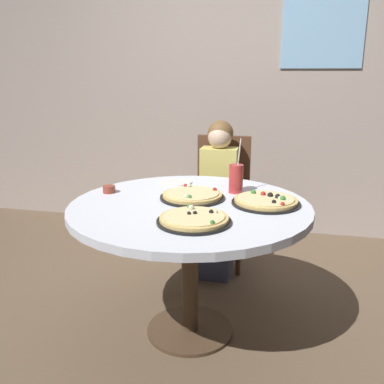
# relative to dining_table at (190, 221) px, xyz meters

# --- Properties ---
(ground_plane) EXTENTS (8.00, 8.00, 0.00)m
(ground_plane) POSITION_rel_dining_table_xyz_m (0.00, 0.00, -0.66)
(ground_plane) COLOR brown
(wall_with_window) EXTENTS (5.20, 0.14, 2.90)m
(wall_with_window) POSITION_rel_dining_table_xyz_m (0.00, 1.79, 0.80)
(wall_with_window) COLOR #A8998E
(wall_with_window) RESTS_ON ground_plane
(dining_table) EXTENTS (1.25, 1.25, 0.75)m
(dining_table) POSITION_rel_dining_table_xyz_m (0.00, 0.00, 0.00)
(dining_table) COLOR silver
(dining_table) RESTS_ON ground_plane
(chair_wooden) EXTENTS (0.41, 0.41, 0.95)m
(chair_wooden) POSITION_rel_dining_table_xyz_m (-0.00, 1.01, -0.13)
(chair_wooden) COLOR brown
(chair_wooden) RESTS_ON ground_plane
(diner_child) EXTENTS (0.26, 0.41, 1.08)m
(diner_child) POSITION_rel_dining_table_xyz_m (0.00, 0.83, -0.17)
(diner_child) COLOR #3F4766
(diner_child) RESTS_ON ground_plane
(pizza_veggie) EXTENTS (0.35, 0.35, 0.05)m
(pizza_veggie) POSITION_rel_dining_table_xyz_m (-0.01, 0.10, 0.11)
(pizza_veggie) COLOR black
(pizza_veggie) RESTS_ON dining_table
(pizza_cheese) EXTENTS (0.35, 0.35, 0.05)m
(pizza_cheese) POSITION_rel_dining_table_xyz_m (0.38, 0.09, 0.11)
(pizza_cheese) COLOR black
(pizza_cheese) RESTS_ON dining_table
(pizza_pepperoni) EXTENTS (0.34, 0.34, 0.05)m
(pizza_pepperoni) POSITION_rel_dining_table_xyz_m (0.09, -0.27, 0.11)
(pizza_pepperoni) COLOR black
(pizza_pepperoni) RESTS_ON dining_table
(soda_cup) EXTENTS (0.08, 0.08, 0.31)m
(soda_cup) POSITION_rel_dining_table_xyz_m (0.20, 0.27, 0.18)
(soda_cup) COLOR #B73333
(soda_cup) RESTS_ON dining_table
(sauce_bowl) EXTENTS (0.07, 0.07, 0.04)m
(sauce_bowl) POSITION_rel_dining_table_xyz_m (-0.49, 0.10, 0.11)
(sauce_bowl) COLOR brown
(sauce_bowl) RESTS_ON dining_table
(plate_small) EXTENTS (0.18, 0.18, 0.01)m
(plate_small) POSITION_rel_dining_table_xyz_m (-0.18, 0.40, 0.10)
(plate_small) COLOR white
(plate_small) RESTS_ON dining_table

